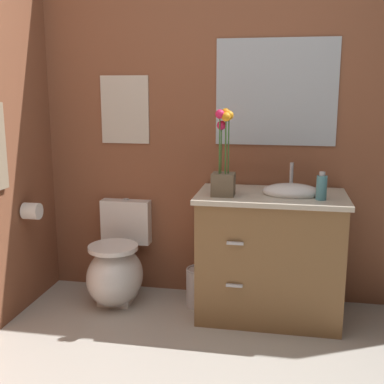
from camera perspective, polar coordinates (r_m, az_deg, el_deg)
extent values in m
cube|color=brown|center=(3.42, 6.98, 8.05)|extent=(3.97, 0.05, 2.50)
ellipsoid|color=white|center=(3.49, -8.91, -9.64)|extent=(0.38, 0.48, 0.40)
cube|color=white|center=(3.58, -8.59, -11.00)|extent=(0.22, 0.26, 0.18)
cube|color=white|center=(3.65, -7.59, -3.37)|extent=(0.36, 0.13, 0.32)
cylinder|color=white|center=(3.40, -9.14, -6.39)|extent=(0.34, 0.34, 0.03)
cylinder|color=#B7B7BC|center=(3.61, -7.65, -0.92)|extent=(0.04, 0.04, 0.02)
cube|color=brown|center=(3.26, 8.97, -7.57)|extent=(0.90, 0.52, 0.79)
cube|color=beige|center=(3.15, 9.21, -0.49)|extent=(0.94, 0.56, 0.03)
ellipsoid|color=white|center=(3.14, 11.42, 0.05)|extent=(0.36, 0.26, 0.10)
cylinder|color=#B7B7BC|center=(3.28, 11.45, 1.80)|extent=(0.02, 0.02, 0.18)
cube|color=#B7B7BC|center=(2.96, 5.01, -5.94)|extent=(0.10, 0.02, 0.02)
cube|color=#B7B7BC|center=(3.05, 4.92, -10.76)|extent=(0.10, 0.02, 0.02)
cube|color=brown|center=(3.05, 3.65, 0.89)|extent=(0.14, 0.14, 0.14)
cylinder|color=#386B2D|center=(3.01, 4.26, 5.49)|extent=(0.01, 0.01, 0.36)
sphere|color=orange|center=(3.00, 4.31, 8.86)|extent=(0.06, 0.06, 0.06)
cylinder|color=#386B2D|center=(3.04, 3.90, 5.69)|extent=(0.01, 0.01, 0.37)
sphere|color=orange|center=(3.03, 3.95, 9.16)|extent=(0.06, 0.06, 0.06)
cylinder|color=#386B2D|center=(3.03, 3.40, 4.96)|extent=(0.01, 0.01, 0.29)
sphere|color=#E01E51|center=(3.01, 3.43, 7.73)|extent=(0.06, 0.06, 0.06)
cylinder|color=#386B2D|center=(3.00, 3.21, 5.55)|extent=(0.01, 0.01, 0.36)
sphere|color=#E01E51|center=(2.98, 3.25, 9.01)|extent=(0.06, 0.06, 0.06)
cylinder|color=#386B2D|center=(2.99, 3.93, 5.37)|extent=(0.01, 0.01, 0.35)
sphere|color=orange|center=(2.98, 3.98, 8.69)|extent=(0.06, 0.06, 0.06)
cylinder|color=teal|center=(3.03, 14.79, 0.47)|extent=(0.06, 0.06, 0.15)
cylinder|color=#B7B7BC|center=(3.01, 14.88, 2.06)|extent=(0.03, 0.03, 0.02)
cylinder|color=#B7B7BC|center=(3.45, 0.85, -11.03)|extent=(0.18, 0.18, 0.26)
torus|color=#B7B7BC|center=(3.40, 0.85, -8.93)|extent=(0.18, 0.18, 0.01)
cube|color=beige|center=(3.55, -7.80, 9.43)|extent=(0.35, 0.01, 0.47)
cube|color=#B2BCC6|center=(3.37, 9.73, 11.32)|extent=(0.80, 0.01, 0.70)
cylinder|color=white|center=(3.42, -18.09, -2.11)|extent=(0.11, 0.11, 0.11)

